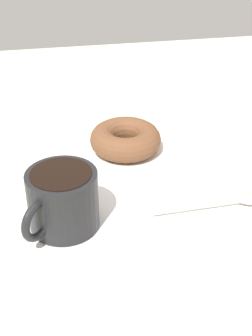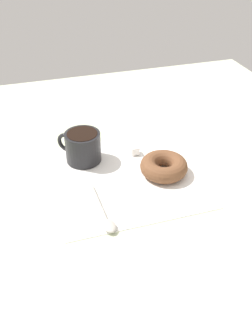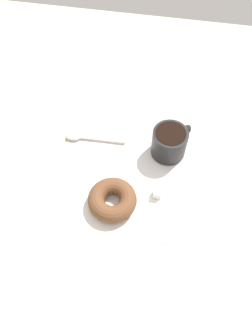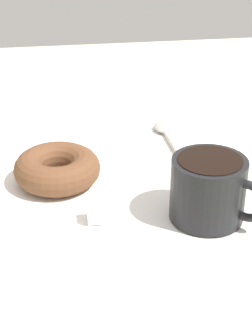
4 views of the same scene
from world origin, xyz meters
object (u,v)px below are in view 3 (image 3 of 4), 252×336
Objects in this scene: coffee_cup at (170,142)px; spoon at (82,138)px; sugar_cube at (157,193)px; donut at (110,199)px.

spoon is (-20.92, -0.02, -3.23)cm from coffee_cup.
coffee_cup reaches higher than sugar_cube.
coffee_cup reaches higher than donut.
coffee_cup is 0.64× the size of spoon.
donut is at bearing -124.32° from coffee_cup.
coffee_cup is at bearing 0.07° from spoon.
sugar_cube is at bearing 20.80° from donut.
donut is 0.71× the size of spoon.
coffee_cup reaches higher than spoon.
coffee_cup is at bearing 84.65° from sugar_cube.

